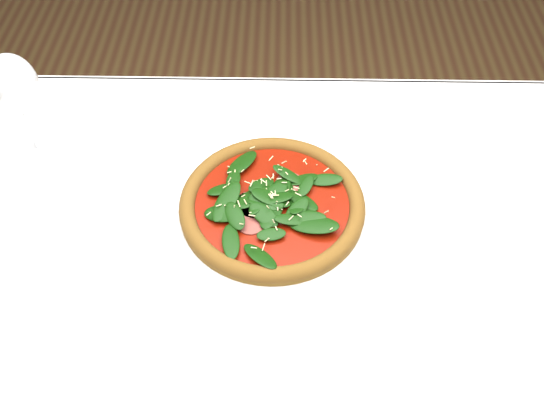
{
  "coord_description": "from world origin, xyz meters",
  "views": [
    {
      "loc": [
        -0.05,
        -0.51,
        1.46
      ],
      "look_at": [
        -0.06,
        0.08,
        0.77
      ],
      "focal_mm": 40.0,
      "sensor_mm": 36.0,
      "label": 1
    }
  ],
  "objects": [
    {
      "name": "saucer_far",
      "position": [
        0.27,
        0.19,
        0.76
      ],
      "size": [
        0.16,
        0.16,
        0.01
      ],
      "color": "silver",
      "rests_on": "dining_table"
    },
    {
      "name": "pizza",
      "position": [
        -0.06,
        0.07,
        0.78
      ],
      "size": [
        0.34,
        0.34,
        0.04
      ],
      "rotation": [
        0.0,
        0.0,
        0.27
      ],
      "color": "brown",
      "rests_on": "plate"
    },
    {
      "name": "plate",
      "position": [
        -0.06,
        0.07,
        0.76
      ],
      "size": [
        0.32,
        0.32,
        0.01
      ],
      "color": "silver",
      "rests_on": "dining_table"
    },
    {
      "name": "dining_table",
      "position": [
        0.0,
        0.0,
        0.65
      ],
      "size": [
        1.21,
        0.81,
        0.75
      ],
      "color": "white",
      "rests_on": "ground"
    },
    {
      "name": "wine_glass",
      "position": [
        -0.45,
        0.21,
        0.88
      ],
      "size": [
        0.08,
        0.08,
        0.18
      ],
      "color": "white",
      "rests_on": "dining_table"
    }
  ]
}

